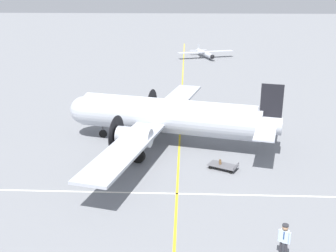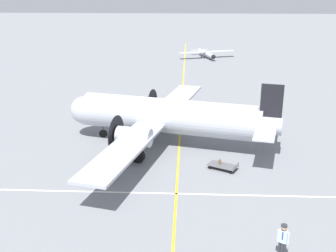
# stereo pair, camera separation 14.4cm
# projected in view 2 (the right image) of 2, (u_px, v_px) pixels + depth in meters

# --- Properties ---
(ground_plane) EXTENTS (300.00, 300.00, 0.00)m
(ground_plane) POSITION_uv_depth(u_px,v_px,m) (168.00, 145.00, 35.18)
(ground_plane) COLOR slate
(apron_line_eastwest) EXTENTS (120.00, 0.16, 0.01)m
(apron_line_eastwest) POSITION_uv_depth(u_px,v_px,m) (179.00, 145.00, 35.13)
(apron_line_eastwest) COLOR gold
(apron_line_eastwest) RESTS_ON ground_plane
(apron_line_northsouth) EXTENTS (0.16, 120.00, 0.01)m
(apron_line_northsouth) POSITION_uv_depth(u_px,v_px,m) (162.00, 193.00, 27.11)
(apron_line_northsouth) COLOR silver
(apron_line_northsouth) RESTS_ON ground_plane
(airliner_main) EXTENTS (24.44, 17.93, 5.72)m
(airliner_main) POSITION_uv_depth(u_px,v_px,m) (163.00, 116.00, 34.48)
(airliner_main) COLOR #ADB2BC
(airliner_main) RESTS_ON ground_plane
(crew_foreground) EXTENTS (0.42, 0.56, 1.87)m
(crew_foreground) POSITION_uv_depth(u_px,v_px,m) (283.00, 237.00, 20.44)
(crew_foreground) COLOR #2D2D33
(crew_foreground) RESTS_ON ground_plane
(suitcase_near_door) EXTENTS (0.37, 0.15, 0.62)m
(suitcase_near_door) POSITION_uv_depth(u_px,v_px,m) (220.00, 164.00, 30.74)
(suitcase_near_door) COLOR brown
(suitcase_near_door) RESTS_ON ground_plane
(baggage_cart) EXTENTS (1.92, 2.34, 0.56)m
(baggage_cart) POSITION_uv_depth(u_px,v_px,m) (223.00, 166.00, 30.49)
(baggage_cart) COLOR #56565B
(baggage_cart) RESTS_ON ground_plane
(light_aircraft_distant) EXTENTS (7.63, 9.94, 1.96)m
(light_aircraft_distant) POSITION_uv_depth(u_px,v_px,m) (206.00, 53.00, 74.27)
(light_aircraft_distant) COLOR #B7BCC6
(light_aircraft_distant) RESTS_ON ground_plane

